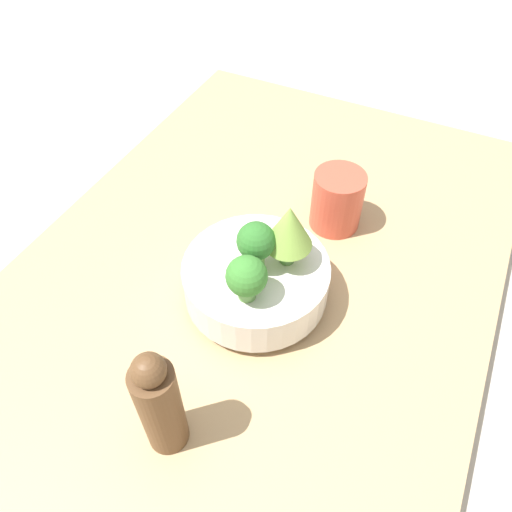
% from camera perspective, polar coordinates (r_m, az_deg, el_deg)
% --- Properties ---
extents(ground_plane, '(6.00, 6.00, 0.00)m').
position_cam_1_polar(ground_plane, '(0.75, -3.00, -8.01)').
color(ground_plane, '#ADA89E').
extents(table, '(1.20, 0.69, 0.04)m').
position_cam_1_polar(table, '(0.73, -3.06, -7.14)').
color(table, tan).
rests_on(table, ground_plane).
extents(bowl, '(0.20, 0.20, 0.07)m').
position_cam_1_polar(bowl, '(0.69, 0.00, -2.73)').
color(bowl, silver).
rests_on(bowl, table).
extents(broccoli_floret_left, '(0.05, 0.05, 0.07)m').
position_cam_1_polar(broccoli_floret_left, '(0.61, -1.08, -2.44)').
color(broccoli_floret_left, '#609347').
rests_on(broccoli_floret_left, bowl).
extents(romanesco_piece_near, '(0.06, 0.06, 0.10)m').
position_cam_1_polar(romanesco_piece_near, '(0.63, 3.80, 3.26)').
color(romanesco_piece_near, '#609347').
rests_on(romanesco_piece_near, bowl).
extents(broccoli_floret_center, '(0.05, 0.05, 0.07)m').
position_cam_1_polar(broccoli_floret_center, '(0.64, 0.00, 1.51)').
color(broccoli_floret_center, '#6BA34C').
rests_on(broccoli_floret_center, bowl).
extents(cup, '(0.08, 0.08, 0.10)m').
position_cam_1_polar(cup, '(0.81, 9.25, 6.29)').
color(cup, '#C64C38').
rests_on(cup, table).
extents(pepper_mill, '(0.05, 0.05, 0.17)m').
position_cam_1_polar(pepper_mill, '(0.56, -10.98, -16.29)').
color(pepper_mill, brown).
rests_on(pepper_mill, table).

